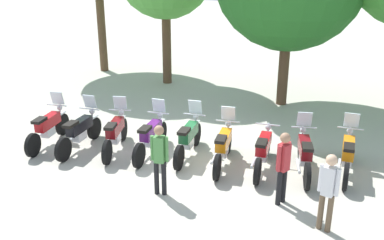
{
  "coord_description": "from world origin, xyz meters",
  "views": [
    {
      "loc": [
        3.09,
        -9.88,
        5.02
      ],
      "look_at": [
        0.0,
        0.5,
        0.9
      ],
      "focal_mm": 41.07,
      "sensor_mm": 36.0,
      "label": 1
    }
  ],
  "objects_px": {
    "person_0": "(160,155)",
    "motorcycle_4": "(188,138)",
    "motorcycle_0": "(48,127)",
    "person_1": "(328,188)",
    "motorcycle_5": "(223,146)",
    "motorcycle_6": "(263,150)",
    "motorcycle_1": "(80,131)",
    "person_2": "(283,163)",
    "motorcycle_3": "(151,136)",
    "motorcycle_2": "(115,133)",
    "motorcycle_8": "(348,154)",
    "motorcycle_7": "(304,153)"
  },
  "relations": [
    {
      "from": "motorcycle_1",
      "to": "motorcycle_6",
      "type": "relative_size",
      "value": 1.0
    },
    {
      "from": "motorcycle_4",
      "to": "motorcycle_5",
      "type": "height_order",
      "value": "same"
    },
    {
      "from": "motorcycle_0",
      "to": "motorcycle_5",
      "type": "bearing_deg",
      "value": -91.55
    },
    {
      "from": "motorcycle_7",
      "to": "motorcycle_3",
      "type": "bearing_deg",
      "value": 82.23
    },
    {
      "from": "motorcycle_1",
      "to": "person_0",
      "type": "bearing_deg",
      "value": -117.63
    },
    {
      "from": "motorcycle_5",
      "to": "person_1",
      "type": "height_order",
      "value": "person_1"
    },
    {
      "from": "motorcycle_7",
      "to": "motorcycle_6",
      "type": "bearing_deg",
      "value": 86.28
    },
    {
      "from": "motorcycle_0",
      "to": "motorcycle_3",
      "type": "bearing_deg",
      "value": -88.98
    },
    {
      "from": "motorcycle_7",
      "to": "motorcycle_0",
      "type": "bearing_deg",
      "value": 83.72
    },
    {
      "from": "motorcycle_1",
      "to": "person_0",
      "type": "xyz_separation_m",
      "value": [
        2.94,
        -1.66,
        0.43
      ]
    },
    {
      "from": "motorcycle_0",
      "to": "motorcycle_3",
      "type": "relative_size",
      "value": 1.0
    },
    {
      "from": "motorcycle_4",
      "to": "person_0",
      "type": "distance_m",
      "value": 2.1
    },
    {
      "from": "motorcycle_1",
      "to": "person_0",
      "type": "distance_m",
      "value": 3.4
    },
    {
      "from": "motorcycle_6",
      "to": "person_2",
      "type": "xyz_separation_m",
      "value": [
        0.6,
        -1.49,
        0.44
      ]
    },
    {
      "from": "motorcycle_0",
      "to": "motorcycle_4",
      "type": "relative_size",
      "value": 1.0
    },
    {
      "from": "motorcycle_2",
      "to": "person_1",
      "type": "bearing_deg",
      "value": -122.02
    },
    {
      "from": "motorcycle_1",
      "to": "motorcycle_4",
      "type": "xyz_separation_m",
      "value": [
        2.96,
        0.4,
        0.0
      ]
    },
    {
      "from": "motorcycle_5",
      "to": "motorcycle_8",
      "type": "distance_m",
      "value": 2.99
    },
    {
      "from": "motorcycle_0",
      "to": "motorcycle_5",
      "type": "height_order",
      "value": "same"
    },
    {
      "from": "motorcycle_0",
      "to": "motorcycle_8",
      "type": "bearing_deg",
      "value": -89.4
    },
    {
      "from": "person_0",
      "to": "person_2",
      "type": "height_order",
      "value": "person_0"
    },
    {
      "from": "motorcycle_7",
      "to": "motorcycle_8",
      "type": "distance_m",
      "value": 1.03
    },
    {
      "from": "motorcycle_4",
      "to": "person_0",
      "type": "bearing_deg",
      "value": 179.44
    },
    {
      "from": "motorcycle_6",
      "to": "person_0",
      "type": "xyz_separation_m",
      "value": [
        -1.99,
        -1.87,
        0.45
      ]
    },
    {
      "from": "motorcycle_5",
      "to": "motorcycle_6",
      "type": "distance_m",
      "value": 0.99
    },
    {
      "from": "motorcycle_2",
      "to": "person_2",
      "type": "height_order",
      "value": "person_2"
    },
    {
      "from": "person_1",
      "to": "motorcycle_2",
      "type": "bearing_deg",
      "value": -92.6
    },
    {
      "from": "motorcycle_6",
      "to": "motorcycle_8",
      "type": "bearing_deg",
      "value": -79.56
    },
    {
      "from": "motorcycle_0",
      "to": "motorcycle_6",
      "type": "bearing_deg",
      "value": -91.39
    },
    {
      "from": "motorcycle_7",
      "to": "person_0",
      "type": "height_order",
      "value": "person_0"
    },
    {
      "from": "motorcycle_2",
      "to": "motorcycle_1",
      "type": "bearing_deg",
      "value": 89.24
    },
    {
      "from": "motorcycle_0",
      "to": "person_0",
      "type": "xyz_separation_m",
      "value": [
        3.93,
        -1.68,
        0.43
      ]
    },
    {
      "from": "motorcycle_2",
      "to": "person_1",
      "type": "xyz_separation_m",
      "value": [
        5.46,
        -2.2,
        0.41
      ]
    },
    {
      "from": "motorcycle_3",
      "to": "person_1",
      "type": "bearing_deg",
      "value": -116.32
    },
    {
      "from": "motorcycle_1",
      "to": "motorcycle_6",
      "type": "height_order",
      "value": "motorcycle_1"
    },
    {
      "from": "person_0",
      "to": "motorcycle_4",
      "type": "bearing_deg",
      "value": 175.53
    },
    {
      "from": "motorcycle_0",
      "to": "person_1",
      "type": "relative_size",
      "value": 1.37
    },
    {
      "from": "motorcycle_1",
      "to": "motorcycle_4",
      "type": "bearing_deg",
      "value": -80.55
    },
    {
      "from": "motorcycle_1",
      "to": "person_1",
      "type": "xyz_separation_m",
      "value": [
        6.44,
        -2.03,
        0.41
      ]
    },
    {
      "from": "motorcycle_0",
      "to": "person_2",
      "type": "bearing_deg",
      "value": -104.51
    },
    {
      "from": "motorcycle_8",
      "to": "person_1",
      "type": "bearing_deg",
      "value": 172.69
    },
    {
      "from": "motorcycle_5",
      "to": "motorcycle_6",
      "type": "bearing_deg",
      "value": -89.87
    },
    {
      "from": "motorcycle_7",
      "to": "motorcycle_2",
      "type": "bearing_deg",
      "value": 82.97
    },
    {
      "from": "motorcycle_1",
      "to": "motorcycle_3",
      "type": "relative_size",
      "value": 1.0
    },
    {
      "from": "person_1",
      "to": "motorcycle_4",
      "type": "bearing_deg",
      "value": -105.65
    },
    {
      "from": "motorcycle_3",
      "to": "motorcycle_7",
      "type": "xyz_separation_m",
      "value": [
        3.94,
        0.05,
        0.0
      ]
    },
    {
      "from": "motorcycle_1",
      "to": "motorcycle_5",
      "type": "xyz_separation_m",
      "value": [
        3.94,
        0.16,
        0.0
      ]
    },
    {
      "from": "motorcycle_5",
      "to": "motorcycle_0",
      "type": "bearing_deg",
      "value": 89.14
    },
    {
      "from": "motorcycle_0",
      "to": "person_1",
      "type": "bearing_deg",
      "value": -108.69
    },
    {
      "from": "motorcycle_5",
      "to": "person_2",
      "type": "xyz_separation_m",
      "value": [
        1.59,
        -1.44,
        0.43
      ]
    }
  ]
}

